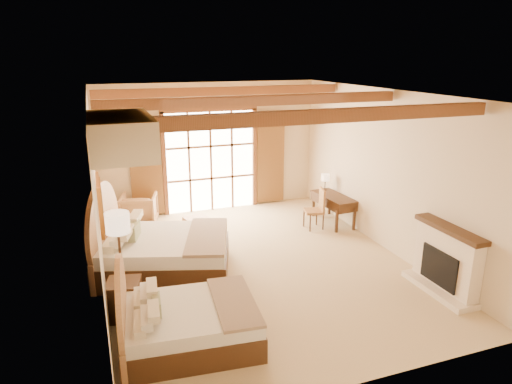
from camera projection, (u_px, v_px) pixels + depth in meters
name	position (u px, v px, depth m)	size (l,w,h in m)	color
floor	(257.00, 264.00, 8.68)	(7.00, 7.00, 0.00)	#D1B989
wall_back	(210.00, 148.00, 11.37)	(5.50, 5.50, 0.00)	beige
wall_left	(97.00, 199.00, 7.33)	(7.00, 7.00, 0.00)	beige
wall_right	(387.00, 171.00, 9.10)	(7.00, 7.00, 0.00)	beige
ceiling	(258.00, 93.00, 7.75)	(7.00, 7.00, 0.00)	#B87935
ceiling_beams	(258.00, 101.00, 7.79)	(5.39, 4.60, 0.18)	brown
french_doors	(211.00, 162.00, 11.42)	(3.95, 0.08, 2.60)	white
fireplace	(445.00, 263.00, 7.57)	(0.46, 1.40, 1.16)	beige
painting	(100.00, 204.00, 6.63)	(0.06, 0.95, 0.75)	#C3782B
canopy_valance	(121.00, 135.00, 5.25)	(0.70, 1.40, 0.45)	beige
bed_near	(180.00, 322.00, 6.17)	(1.95, 1.54, 1.21)	#402615
bed_far	(156.00, 250.00, 8.21)	(2.75, 2.31, 1.49)	#402615
nightstand	(125.00, 299.00, 6.89)	(0.49, 0.49, 0.59)	#402615
floor_lamp	(118.00, 229.00, 6.57)	(0.35, 0.35, 1.67)	#372419
armchair	(139.00, 210.00, 10.60)	(0.79, 0.81, 0.74)	#A9784A
ottoman	(198.00, 226.00, 10.14)	(0.50, 0.50, 0.36)	tan
desk	(333.00, 208.00, 10.74)	(0.64, 1.28, 0.67)	#402615
desk_chair	(315.00, 216.00, 10.42)	(0.50, 0.49, 0.93)	olive
desk_lamp	(325.00, 178.00, 11.02)	(0.19, 0.19, 0.39)	#372419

